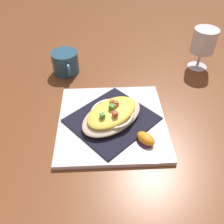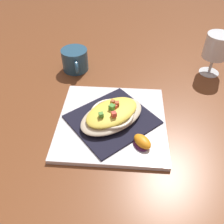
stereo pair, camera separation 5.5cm
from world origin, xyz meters
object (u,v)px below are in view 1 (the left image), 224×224
gratin_dish (112,114)px  coffee_mug (66,63)px  orange_garnish (146,139)px  square_plate (112,122)px  stemmed_glass (204,43)px

gratin_dish → coffee_mug: coffee_mug is taller
orange_garnish → coffee_mug: 0.41m
square_plate → coffee_mug: bearing=-60.5°
square_plate → coffee_mug: 0.30m
gratin_dish → coffee_mug: size_ratio=1.84×
square_plate → stemmed_glass: stemmed_glass is taller
stemmed_glass → square_plate: bearing=40.2°
stemmed_glass → orange_garnish: bearing=55.5°
coffee_mug → stemmed_glass: size_ratio=0.83×
square_plate → coffee_mug: coffee_mug is taller
square_plate → stemmed_glass: (-0.32, -0.27, 0.09)m
square_plate → orange_garnish: (-0.08, 0.08, 0.02)m
gratin_dish → square_plate: bearing=-98.1°
square_plate → stemmed_glass: 0.43m
square_plate → gratin_dish: bearing=81.9°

